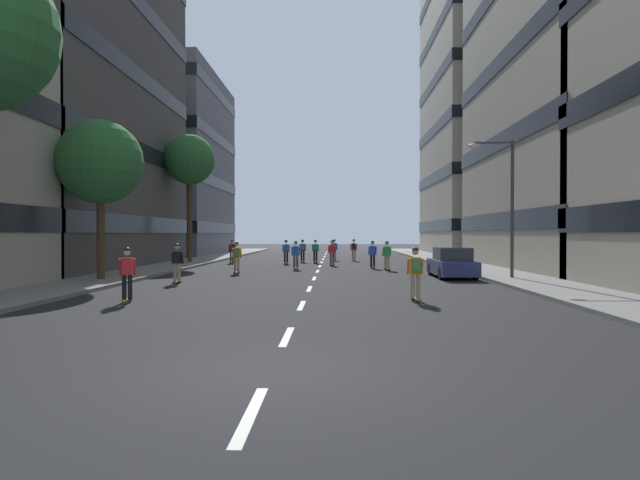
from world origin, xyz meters
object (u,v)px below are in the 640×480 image
Objects in this scene: parked_car_near at (452,264)px; street_tree_mid at (190,160)px; skater_5 at (354,248)px; skater_9 at (237,255)px; street_tree_far at (100,163)px; skater_1 at (387,254)px; skater_6 at (232,250)px; skater_11 at (286,250)px; streetlamp_right at (504,193)px; skater_0 at (416,270)px; skater_2 at (127,272)px; skater_3 at (334,249)px; skater_8 at (373,253)px; skater_13 at (296,253)px; skater_7 at (177,261)px; skater_10 at (332,251)px; skater_4 at (315,250)px; skater_12 at (303,249)px.

street_tree_mid reaches higher than parked_car_near.
skater_9 is at bearing -116.35° from skater_5.
street_tree_far is 4.11× the size of skater_1.
skater_11 is at bearing -10.89° from skater_6.
skater_6 is (3.05, 15.63, -4.47)m from street_tree_far.
skater_0 is at bearing -123.87° from streetlamp_right.
streetlamp_right reaches higher than skater_6.
skater_2 is 1.00× the size of skater_3.
skater_8 is 1.00× the size of skater_13.
street_tree_mid is 23.81m from skater_2.
skater_7 and skater_11 have the same top height.
skater_3 is (10.72, 4.41, -6.67)m from street_tree_mid.
parked_car_near is 11.75m from skater_10.
skater_3 and skater_6 have the same top height.
street_tree_mid reaches higher than skater_11.
streetlamp_right is 9.00m from skater_1.
skater_5 is at bearing 41.08° from skater_11.
skater_1 and skater_8 have the same top height.
streetlamp_right is 3.65× the size of skater_13.
street_tree_far is at bearing 153.37° from skater_0.
skater_7 is (-15.09, -1.98, -3.15)m from streetlamp_right.
skater_2 and skater_13 have the same top height.
skater_8 is at bearing -75.62° from skater_3.
skater_5 is (3.01, 3.10, 0.00)m from skater_4.
street_tree_mid is at bearing 167.55° from skater_10.
skater_3 is 3.43m from skater_12.
parked_car_near is 11.61m from skater_9.
street_tree_far reaches higher than parked_car_near.
street_tree_far reaches higher than skater_10.
skater_1 is 9.48m from skater_11.
skater_12 is (2.94, 11.98, 0.00)m from skater_9.
skater_5 is 9.96m from skater_6.
parked_car_near is at bearing -61.12° from skater_4.
skater_11 is (-5.11, -4.46, 0.00)m from skater_5.
skater_4 is at bearing 70.15° from skater_9.
streetlamp_right is 20.25m from skater_3.
streetlamp_right is 3.65× the size of skater_6.
skater_7 is at bearing -104.23° from skater_12.
skater_13 is (-5.09, 15.62, -0.03)m from skater_0.
skater_9 is 12.34m from skater_12.
street_tree_far is 23.32m from skater_5.
skater_13 is at bearing -79.04° from skater_11.
skater_7 is (-5.55, -16.87, -0.03)m from skater_4.
parked_car_near is 2.47× the size of skater_0.
skater_10 is at bearing 60.55° from skater_13.
street_tree_mid is 5.31× the size of skater_2.
skater_0 is 26.45m from skater_3.
skater_0 is 1.00× the size of skater_3.
skater_6 is at bearing 145.55° from skater_1.
skater_13 is (4.26, 16.20, 0.00)m from skater_2.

